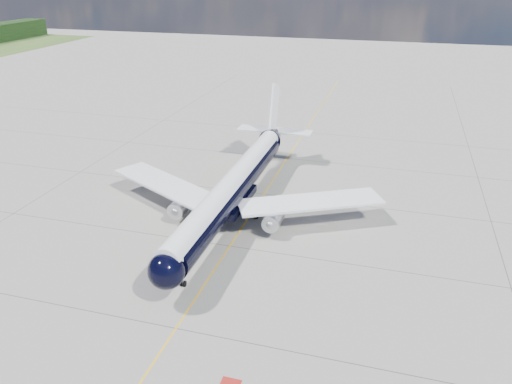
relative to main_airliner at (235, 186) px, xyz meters
The scene contains 3 objects.
ground 12.97m from the main_airliner, 80.96° to the left, with size 320.00×320.00×0.00m, color gray.
taxiway_centerline 8.47m from the main_airliner, 74.87° to the left, with size 0.16×160.00×0.01m, color #FFB40D.
main_airliner is the anchor object (origin of this frame).
Camera 1 is at (16.79, -37.22, 29.71)m, focal length 35.00 mm.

